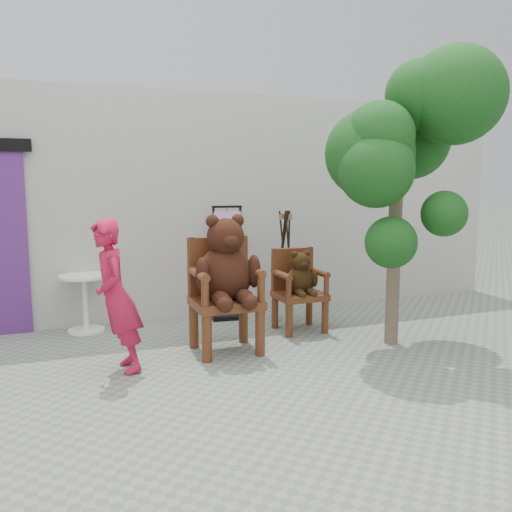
# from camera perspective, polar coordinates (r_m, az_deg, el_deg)

# --- Properties ---
(ground_plane) EXTENTS (60.00, 60.00, 0.00)m
(ground_plane) POSITION_cam_1_polar(r_m,az_deg,el_deg) (5.27, 4.72, -12.52)
(ground_plane) COLOR gray
(ground_plane) RESTS_ON ground
(back_wall) EXTENTS (9.00, 1.00, 3.00)m
(back_wall) POSITION_cam_1_polar(r_m,az_deg,el_deg) (7.85, -5.06, 5.43)
(back_wall) COLOR #B5B3A9
(back_wall) RESTS_ON ground
(chair_big) EXTENTS (0.71, 0.78, 1.49)m
(chair_big) POSITION_cam_1_polar(r_m,az_deg,el_deg) (5.80, -3.25, -1.96)
(chair_big) COLOR #48210F
(chair_big) RESTS_ON ground
(chair_small) EXTENTS (0.57, 0.54, 1.00)m
(chair_small) POSITION_cam_1_polar(r_m,az_deg,el_deg) (6.68, 4.51, -2.76)
(chair_small) COLOR #48210F
(chair_small) RESTS_ON ground
(person) EXTENTS (0.40, 0.57, 1.49)m
(person) POSITION_cam_1_polar(r_m,az_deg,el_deg) (5.34, -14.49, -4.17)
(person) COLOR #B9163B
(person) RESTS_ON ground
(cafe_table) EXTENTS (0.60, 0.60, 0.70)m
(cafe_table) POSITION_cam_1_polar(r_m,az_deg,el_deg) (6.94, -17.56, -4.06)
(cafe_table) COLOR white
(cafe_table) RESTS_ON ground
(display_stand) EXTENTS (0.49, 0.40, 1.51)m
(display_stand) POSITION_cam_1_polar(r_m,az_deg,el_deg) (7.24, -3.02, -2.05)
(display_stand) COLOR black
(display_stand) RESTS_ON ground
(stool_bucket) EXTENTS (0.32, 0.32, 1.45)m
(stool_bucket) POSITION_cam_1_polar(r_m,az_deg,el_deg) (7.15, 3.06, -1.70)
(stool_bucket) COLOR white
(stool_bucket) RESTS_ON ground
(tree) EXTENTS (1.83, 1.82, 3.22)m
(tree) POSITION_cam_1_polar(r_m,az_deg,el_deg) (6.08, 15.35, 11.81)
(tree) COLOR brown
(tree) RESTS_ON ground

